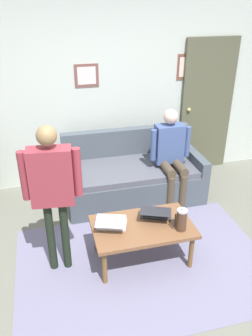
{
  "coord_description": "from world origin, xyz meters",
  "views": [
    {
      "loc": [
        0.83,
        2.5,
        2.58
      ],
      "look_at": [
        -0.01,
        -0.85,
        0.8
      ],
      "focal_mm": 36.25,
      "sensor_mm": 36.0,
      "label": 1
    }
  ],
  "objects_px": {
    "laptop_center": "(156,213)",
    "person_seated": "(171,152)",
    "couch": "(132,176)",
    "coffee_table": "(142,229)",
    "laptop_left": "(111,223)",
    "french_press": "(182,220)",
    "person_standing": "(52,183)",
    "interior_door": "(207,107)"
  },
  "relations": [
    {
      "from": "laptop_left",
      "to": "person_standing",
      "type": "distance_m",
      "value": 0.76
    },
    {
      "from": "interior_door",
      "to": "french_press",
      "type": "xyz_separation_m",
      "value": [
        1.22,
        2.05,
        -0.46
      ]
    },
    {
      "from": "couch",
      "to": "laptop_left",
      "type": "height_order",
      "value": "couch"
    },
    {
      "from": "coffee_table",
      "to": "french_press",
      "type": "distance_m",
      "value": 0.43
    },
    {
      "from": "interior_door",
      "to": "person_standing",
      "type": "relative_size",
      "value": 1.3
    },
    {
      "from": "coffee_table",
      "to": "laptop_left",
      "type": "distance_m",
      "value": 0.34
    },
    {
      "from": "laptop_center",
      "to": "coffee_table",
      "type": "bearing_deg",
      "value": 33.31
    },
    {
      "from": "laptop_left",
      "to": "french_press",
      "type": "distance_m",
      "value": 0.71
    },
    {
      "from": "couch",
      "to": "laptop_left",
      "type": "bearing_deg",
      "value": 65.73
    },
    {
      "from": "laptop_center",
      "to": "french_press",
      "type": "distance_m",
      "value": 0.34
    },
    {
      "from": "french_press",
      "to": "interior_door",
      "type": "bearing_deg",
      "value": -120.9
    },
    {
      "from": "laptop_left",
      "to": "person_seated",
      "type": "relative_size",
      "value": 0.3
    },
    {
      "from": "coffee_table",
      "to": "french_press",
      "type": "bearing_deg",
      "value": 155.89
    },
    {
      "from": "interior_door",
      "to": "person_standing",
      "type": "xyz_separation_m",
      "value": [
        2.45,
        1.8,
        -0.01
      ]
    },
    {
      "from": "interior_door",
      "to": "couch",
      "type": "xyz_separation_m",
      "value": [
        1.34,
        0.59,
        -0.72
      ]
    },
    {
      "from": "couch",
      "to": "coffee_table",
      "type": "xyz_separation_m",
      "value": [
        0.24,
        1.3,
        0.09
      ]
    },
    {
      "from": "interior_door",
      "to": "coffee_table",
      "type": "relative_size",
      "value": 1.96
    },
    {
      "from": "couch",
      "to": "laptop_center",
      "type": "relative_size",
      "value": 4.28
    },
    {
      "from": "couch",
      "to": "laptop_left",
      "type": "xyz_separation_m",
      "value": [
        0.56,
        1.24,
        0.18
      ]
    },
    {
      "from": "interior_door",
      "to": "couch",
      "type": "bearing_deg",
      "value": 23.62
    },
    {
      "from": "person_standing",
      "to": "laptop_left",
      "type": "bearing_deg",
      "value": 176.57
    },
    {
      "from": "french_press",
      "to": "person_seated",
      "type": "xyz_separation_m",
      "value": [
        -0.35,
        -1.23,
        0.17
      ]
    },
    {
      "from": "interior_door",
      "to": "couch",
      "type": "height_order",
      "value": "interior_door"
    },
    {
      "from": "laptop_left",
      "to": "person_standing",
      "type": "relative_size",
      "value": 0.24
    },
    {
      "from": "laptop_center",
      "to": "person_seated",
      "type": "height_order",
      "value": "person_seated"
    },
    {
      "from": "french_press",
      "to": "person_seated",
      "type": "height_order",
      "value": "person_seated"
    },
    {
      "from": "couch",
      "to": "person_standing",
      "type": "distance_m",
      "value": 1.79
    },
    {
      "from": "coffee_table",
      "to": "french_press",
      "type": "xyz_separation_m",
      "value": [
        -0.36,
        0.16,
        0.17
      ]
    },
    {
      "from": "laptop_center",
      "to": "interior_door",
      "type": "bearing_deg",
      "value": -128.39
    },
    {
      "from": "laptop_left",
      "to": "person_seated",
      "type": "distance_m",
      "value": 1.46
    },
    {
      "from": "person_standing",
      "to": "person_seated",
      "type": "relative_size",
      "value": 1.24
    },
    {
      "from": "person_standing",
      "to": "laptop_center",
      "type": "bearing_deg",
      "value": -178.22
    },
    {
      "from": "interior_door",
      "to": "person_seated",
      "type": "relative_size",
      "value": 1.6
    },
    {
      "from": "couch",
      "to": "french_press",
      "type": "relative_size",
      "value": 7.0
    },
    {
      "from": "interior_door",
      "to": "french_press",
      "type": "height_order",
      "value": "interior_door"
    },
    {
      "from": "couch",
      "to": "laptop_left",
      "type": "relative_size",
      "value": 4.84
    },
    {
      "from": "couch",
      "to": "french_press",
      "type": "distance_m",
      "value": 1.49
    },
    {
      "from": "laptop_left",
      "to": "person_seated",
      "type": "height_order",
      "value": "person_seated"
    },
    {
      "from": "laptop_left",
      "to": "couch",
      "type": "bearing_deg",
      "value": -114.27
    },
    {
      "from": "couch",
      "to": "person_seated",
      "type": "distance_m",
      "value": 0.67
    },
    {
      "from": "laptop_center",
      "to": "person_seated",
      "type": "bearing_deg",
      "value": -118.68
    },
    {
      "from": "person_standing",
      "to": "person_seated",
      "type": "bearing_deg",
      "value": -147.89
    }
  ]
}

